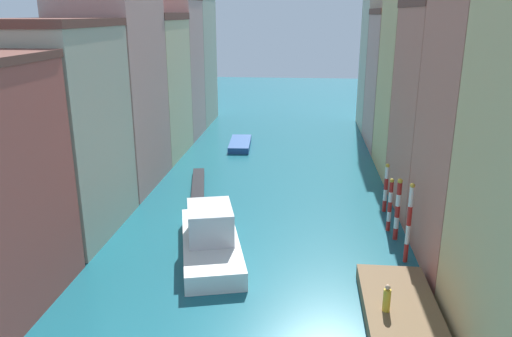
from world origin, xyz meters
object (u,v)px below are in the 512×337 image
object	(u,v)px
mooring_pole_0	(409,223)
mooring_pole_3	(386,187)
mooring_pole_1	(398,209)
gondola_black	(198,188)
waterfront_dock	(400,311)
mooring_pole_2	(390,204)
vaporetto_white	(210,238)
motorboat_0	(240,144)
person_on_dock	(387,299)

from	to	relation	value
mooring_pole_0	mooring_pole_3	xyz separation A→B (m)	(-0.11, 8.09, -0.62)
mooring_pole_1	gondola_black	xyz separation A→B (m)	(-15.05, 7.92, -1.94)
waterfront_dock	mooring_pole_2	bearing A→B (deg)	84.68
vaporetto_white	gondola_black	xyz separation A→B (m)	(-3.21, 11.19, -0.85)
waterfront_dock	motorboat_0	xyz separation A→B (m)	(-12.17, 31.98, -0.04)
waterfront_dock	mooring_pole_3	xyz separation A→B (m)	(1.22, 14.05, 1.57)
mooring_pole_1	mooring_pole_3	size ratio (longest dim) A/B	1.13
mooring_pole_2	waterfront_dock	bearing A→B (deg)	-95.32
vaporetto_white	motorboat_0	bearing A→B (deg)	93.46
mooring_pole_1	person_on_dock	bearing A→B (deg)	-101.97
mooring_pole_2	gondola_black	distance (m)	16.26
mooring_pole_2	vaporetto_white	size ratio (longest dim) A/B	0.37
mooring_pole_0	vaporetto_white	distance (m)	12.01
person_on_dock	mooring_pole_0	size ratio (longest dim) A/B	0.28
mooring_pole_0	mooring_pole_1	bearing A→B (deg)	91.58
mooring_pole_2	motorboat_0	size ratio (longest dim) A/B	0.58
mooring_pole_0	gondola_black	size ratio (longest dim) A/B	0.50
vaporetto_white	motorboat_0	size ratio (longest dim) A/B	1.57
gondola_black	vaporetto_white	bearing A→B (deg)	-73.98
waterfront_dock	gondola_black	size ratio (longest dim) A/B	0.79
person_on_dock	mooring_pole_0	distance (m)	7.04
gondola_black	motorboat_0	distance (m)	15.03
mooring_pole_0	gondola_black	distance (m)	18.90
mooring_pole_1	gondola_black	world-z (taller)	mooring_pole_1
waterfront_dock	vaporetto_white	size ratio (longest dim) A/B	0.77
vaporetto_white	gondola_black	size ratio (longest dim) A/B	1.02
mooring_pole_3	vaporetto_white	size ratio (longest dim) A/B	0.37
mooring_pole_1	motorboat_0	world-z (taller)	mooring_pole_1
mooring_pole_3	motorboat_0	size ratio (longest dim) A/B	0.58
vaporetto_white	motorboat_0	xyz separation A→B (m)	(-1.58, 26.13, -0.76)
vaporetto_white	motorboat_0	world-z (taller)	vaporetto_white
gondola_black	waterfront_dock	bearing A→B (deg)	-50.98
mooring_pole_0	gondola_black	world-z (taller)	mooring_pole_0
mooring_pole_1	vaporetto_white	size ratio (longest dim) A/B	0.42
mooring_pole_1	gondola_black	size ratio (longest dim) A/B	0.43
mooring_pole_3	mooring_pole_1	bearing A→B (deg)	-89.76
waterfront_dock	mooring_pole_1	xyz separation A→B (m)	(1.24, 9.12, 1.81)
mooring_pole_0	mooring_pole_1	size ratio (longest dim) A/B	1.18
waterfront_dock	mooring_pole_2	size ratio (longest dim) A/B	2.08
mooring_pole_1	mooring_pole_2	distance (m)	1.40
mooring_pole_1	mooring_pole_2	xyz separation A→B (m)	(-0.27, 1.36, -0.24)
vaporetto_white	person_on_dock	bearing A→B (deg)	-33.62
mooring_pole_1	vaporetto_white	xyz separation A→B (m)	(-11.83, -3.27, -1.09)
person_on_dock	gondola_black	bearing A→B (deg)	126.28
mooring_pole_1	gondola_black	bearing A→B (deg)	152.25
mooring_pole_1	mooring_pole_2	size ratio (longest dim) A/B	1.12
waterfront_dock	mooring_pole_3	bearing A→B (deg)	85.03
waterfront_dock	person_on_dock	xyz separation A→B (m)	(-0.83, -0.64, 1.02)
mooring_pole_3	motorboat_0	bearing A→B (deg)	126.76
mooring_pole_0	vaporetto_white	size ratio (longest dim) A/B	0.49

